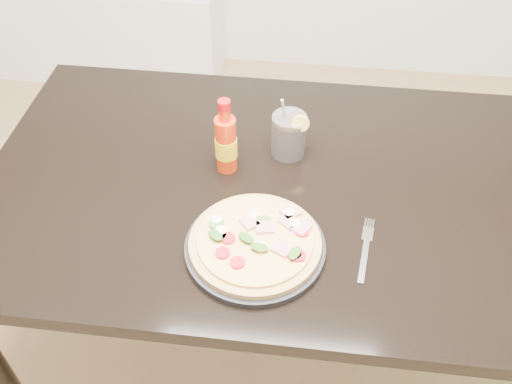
# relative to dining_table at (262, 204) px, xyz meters

# --- Properties ---
(dining_table) EXTENTS (1.40, 0.90, 0.75)m
(dining_table) POSITION_rel_dining_table_xyz_m (0.00, 0.00, 0.00)
(dining_table) COLOR black
(dining_table) RESTS_ON ground
(plate) EXTENTS (0.31, 0.31, 0.02)m
(plate) POSITION_rel_dining_table_xyz_m (0.01, -0.22, 0.09)
(plate) COLOR black
(plate) RESTS_ON dining_table
(pizza) EXTENTS (0.29, 0.29, 0.03)m
(pizza) POSITION_rel_dining_table_xyz_m (0.01, -0.22, 0.11)
(pizza) COLOR tan
(pizza) RESTS_ON plate
(hot_sauce_bottle) EXTENTS (0.07, 0.07, 0.21)m
(hot_sauce_bottle) POSITION_rel_dining_table_xyz_m (-0.09, 0.04, 0.17)
(hot_sauce_bottle) COLOR red
(hot_sauce_bottle) RESTS_ON dining_table
(cola_cup) EXTENTS (0.10, 0.09, 0.18)m
(cola_cup) POSITION_rel_dining_table_xyz_m (0.06, 0.12, 0.14)
(cola_cup) COLOR black
(cola_cup) RESTS_ON dining_table
(fork) EXTENTS (0.04, 0.19, 0.00)m
(fork) POSITION_rel_dining_table_xyz_m (0.25, -0.19, 0.09)
(fork) COLOR silver
(fork) RESTS_ON dining_table
(media_console) EXTENTS (1.40, 0.34, 0.50)m
(media_console) POSITION_rel_dining_table_xyz_m (-1.10, 1.56, -0.42)
(media_console) COLOR white
(media_console) RESTS_ON ground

